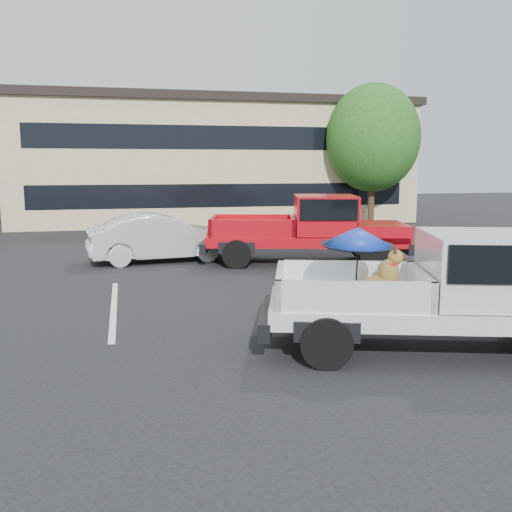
{
  "coord_description": "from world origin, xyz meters",
  "views": [
    {
      "loc": [
        -2.71,
        -9.81,
        2.9
      ],
      "look_at": [
        -0.45,
        0.0,
        1.3
      ],
      "focal_mm": 40.0,
      "sensor_mm": 36.0,
      "label": 1
    }
  ],
  "objects_px": {
    "tree_right": "(373,138)",
    "red_pickup": "(319,226)",
    "tree_back": "(271,140)",
    "silver_pickup": "(464,286)",
    "silver_sedan": "(161,238)"
  },
  "relations": [
    {
      "from": "red_pickup",
      "to": "silver_sedan",
      "type": "relative_size",
      "value": 1.46
    },
    {
      "from": "tree_right",
      "to": "silver_pickup",
      "type": "xyz_separation_m",
      "value": [
        -6.61,
        -18.09,
        -3.16
      ]
    },
    {
      "from": "tree_back",
      "to": "silver_sedan",
      "type": "distance_m",
      "value": 18.43
    },
    {
      "from": "tree_right",
      "to": "tree_back",
      "type": "relative_size",
      "value": 0.95
    },
    {
      "from": "red_pickup",
      "to": "tree_back",
      "type": "bearing_deg",
      "value": 94.01
    },
    {
      "from": "tree_right",
      "to": "silver_pickup",
      "type": "distance_m",
      "value": 19.52
    },
    {
      "from": "tree_right",
      "to": "silver_pickup",
      "type": "bearing_deg",
      "value": -110.07
    },
    {
      "from": "red_pickup",
      "to": "silver_sedan",
      "type": "distance_m",
      "value": 4.79
    },
    {
      "from": "tree_right",
      "to": "silver_sedan",
      "type": "xyz_separation_m",
      "value": [
        -10.64,
        -8.37,
        -3.48
      ]
    },
    {
      "from": "tree_right",
      "to": "silver_sedan",
      "type": "height_order",
      "value": "tree_right"
    },
    {
      "from": "tree_right",
      "to": "red_pickup",
      "type": "height_order",
      "value": "tree_right"
    },
    {
      "from": "red_pickup",
      "to": "silver_sedan",
      "type": "xyz_separation_m",
      "value": [
        -4.58,
        1.34,
        -0.38
      ]
    },
    {
      "from": "tree_back",
      "to": "red_pickup",
      "type": "relative_size",
      "value": 1.1
    },
    {
      "from": "silver_pickup",
      "to": "red_pickup",
      "type": "xyz_separation_m",
      "value": [
        0.55,
        8.39,
        0.06
      ]
    },
    {
      "from": "silver_pickup",
      "to": "silver_sedan",
      "type": "bearing_deg",
      "value": 129.42
    }
  ]
}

